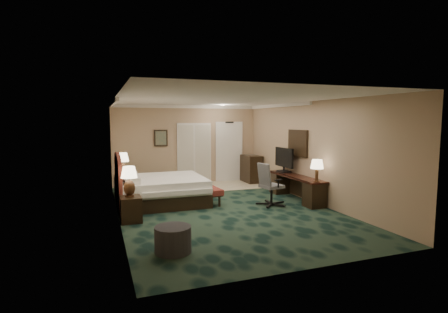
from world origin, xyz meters
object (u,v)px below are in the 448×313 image
object	(u,v)px
bed	(162,190)
tv	(284,160)
ottoman	(173,239)
desk	(295,188)
nightstand_far	(123,186)
bed_bench	(207,194)
desk_chair	(272,184)
lamp_near	(129,181)
nightstand_near	(131,209)
lamp_far	(123,164)
minibar	(251,169)

from	to	relation	value
bed	tv	bearing A→B (deg)	-2.65
ottoman	desk	size ratio (longest dim) A/B	0.27
nightstand_far	bed_bench	xyz separation A→B (m)	(2.06, -1.61, -0.08)
desk_chair	lamp_near	bearing A→B (deg)	171.41
nightstand_near	lamp_near	xyz separation A→B (m)	(-0.02, 0.04, 0.60)
nightstand_near	bed_bench	size ratio (longest dim) A/B	0.43
bed	lamp_near	distance (m)	1.81
ottoman	tv	size ratio (longest dim) A/B	0.66
bed_bench	desk_chair	distance (m)	1.76
lamp_far	desk	size ratio (longest dim) A/B	0.29
lamp_near	desk	size ratio (longest dim) A/B	0.28
bed_bench	ottoman	distance (m)	3.57
bed_bench	desk	distance (m)	2.47
bed	nightstand_near	distance (m)	1.75
lamp_far	bed	bearing A→B (deg)	-54.37
nightstand_far	desk_chair	bearing A→B (deg)	-35.46
ottoman	minibar	xyz separation A→B (m)	(3.96, 5.60, 0.26)
lamp_near	lamp_far	size ratio (longest dim) A/B	0.98
desk_chair	minibar	size ratio (longest dim) A/B	1.17
bed_bench	desk	xyz separation A→B (m)	(2.42, -0.50, 0.12)
bed_bench	minibar	xyz separation A→B (m)	(2.39, 2.39, 0.26)
bed	nightstand_near	size ratio (longest dim) A/B	3.95
nightstand_near	nightstand_far	distance (m)	2.75
nightstand_near	bed_bench	distance (m)	2.36
tv	minibar	bearing A→B (deg)	90.13
bed	lamp_far	xyz separation A→B (m)	(-0.91, 1.27, 0.58)
bed	desk	world-z (taller)	bed
lamp_far	ottoman	distance (m)	4.89
nightstand_near	lamp_near	distance (m)	0.60
nightstand_near	ottoman	world-z (taller)	nightstand_near
bed_bench	minibar	distance (m)	3.39
bed	desk	xyz separation A→B (m)	(3.55, -0.84, -0.01)
tv	desk_chair	distance (m)	1.51
lamp_near	tv	size ratio (longest dim) A/B	0.71
nightstand_far	lamp_near	distance (m)	2.77
lamp_far	ottoman	size ratio (longest dim) A/B	1.09
lamp_near	lamp_far	bearing A→B (deg)	89.00
bed	ottoman	bearing A→B (deg)	-97.18
nightstand_near	nightstand_far	size ratio (longest dim) A/B	0.93
bed_bench	lamp_near	bearing A→B (deg)	-157.01
nightstand_near	minibar	xyz separation A→B (m)	(4.46, 3.53, 0.20)
bed	ottoman	xyz separation A→B (m)	(-0.45, -3.54, -0.12)
bed	desk	size ratio (longest dim) A/B	0.94
desk_chair	ottoman	bearing A→B (deg)	-154.66
lamp_near	desk_chair	size ratio (longest dim) A/B	0.59
nightstand_far	tv	distance (m)	4.77
desk	minibar	distance (m)	2.90
lamp_far	desk_chair	bearing A→B (deg)	-35.57
bed	nightstand_far	distance (m)	1.58
nightstand_near	tv	distance (m)	4.75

